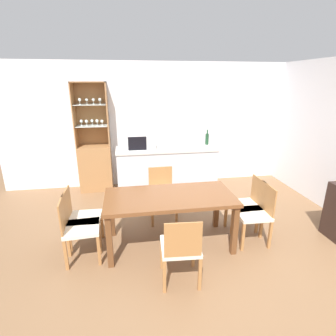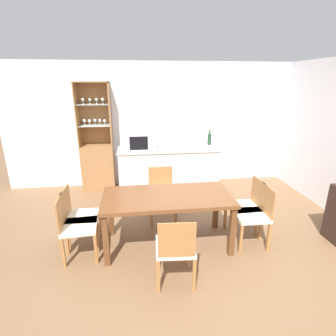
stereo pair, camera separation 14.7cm
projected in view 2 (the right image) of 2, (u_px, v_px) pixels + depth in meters
name	position (u px, v px, depth m)	size (l,w,h in m)	color
ground_plane	(195.00, 251.00, 3.51)	(18.00, 18.00, 0.00)	brown
wall_back	(170.00, 125.00, 5.59)	(6.80, 0.06, 2.55)	silver
kitchen_counter	(168.00, 172.00, 5.15)	(1.93, 0.61, 0.95)	silver
display_cabinet	(98.00, 159.00, 5.40)	(0.64, 0.39, 2.16)	#A37042
dining_table	(167.00, 201.00, 3.48)	(1.70, 0.82, 0.74)	brown
dining_chair_side_left_far	(80.00, 216.00, 3.52)	(0.43, 0.43, 0.84)	beige
dining_chair_head_near	(175.00, 248.00, 2.85)	(0.45, 0.45, 0.84)	beige
dining_chair_side_left_near	(76.00, 226.00, 3.28)	(0.45, 0.45, 0.84)	beige
dining_chair_head_far	(162.00, 194.00, 4.23)	(0.43, 0.43, 0.84)	beige
dining_chair_side_right_near	(254.00, 215.00, 3.57)	(0.43, 0.43, 0.84)	beige
dining_chair_side_right_far	(246.00, 207.00, 3.80)	(0.44, 0.44, 0.84)	beige
microwave	(142.00, 141.00, 4.92)	(0.52, 0.33, 0.29)	silver
wine_bottle	(209.00, 139.00, 5.23)	(0.07, 0.07, 0.30)	#193D23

